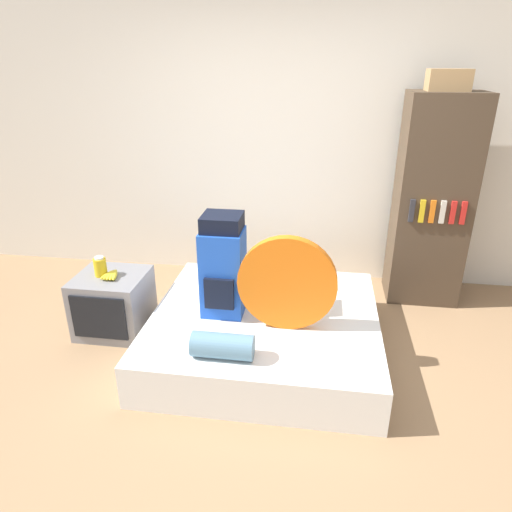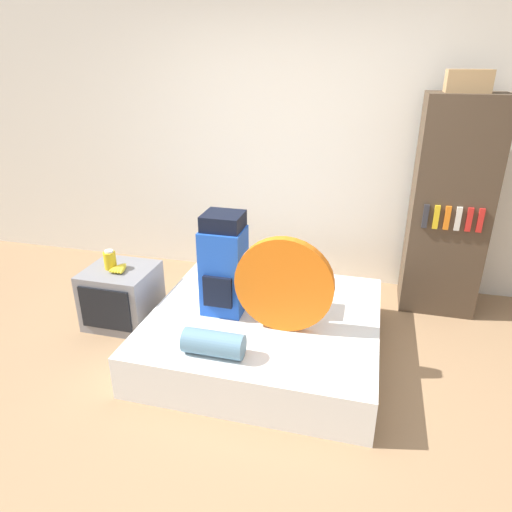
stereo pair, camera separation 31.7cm
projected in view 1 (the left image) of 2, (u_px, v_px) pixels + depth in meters
ground_plane at (255, 403)px, 2.92m from camera, size 16.00×16.00×0.00m
wall_back at (287, 144)px, 4.22m from camera, size 8.00×0.05×2.60m
bed at (265, 331)px, 3.41m from camera, size 1.63×1.56×0.31m
backpack at (223, 267)px, 3.23m from camera, size 0.30×0.31×0.74m
tent_bag at (287, 283)px, 3.04m from camera, size 0.67×0.07×0.67m
sleeping_roll at (223, 346)px, 2.82m from camera, size 0.39×0.16×0.16m
television at (113, 303)px, 3.62m from camera, size 0.53×0.51×0.48m
canister at (100, 267)px, 3.51m from camera, size 0.10×0.10×0.16m
banana_bunch at (112, 275)px, 3.50m from camera, size 0.14×0.18×0.04m
bookshelf at (432, 202)px, 3.90m from camera, size 0.60×0.46×1.79m
cardboard_box at (448, 80)px, 3.50m from camera, size 0.31×0.20×0.16m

